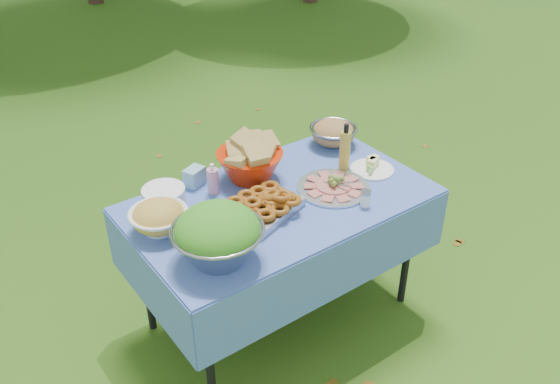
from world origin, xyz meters
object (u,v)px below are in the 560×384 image
Objects in this scene: plate_stack at (164,195)px; charcuterie_platter at (334,182)px; picnic_table at (280,259)px; bread_bowl at (250,159)px; salad_bowl at (218,235)px; oil_bottle at (345,147)px; pasta_bowl_steel at (333,132)px.

charcuterie_platter is (0.74, -0.39, 0.00)m from plate_stack.
picnic_table is 4.28× the size of bread_bowl.
bread_bowl is at bearing 45.11° from salad_bowl.
oil_bottle is at bearing -25.31° from bread_bowl.
plate_stack is 0.96m from oil_bottle.
oil_bottle is at bearing 15.83° from salad_bowl.
bread_bowl is at bearing -176.29° from pasta_bowl_steel.
salad_bowl is 0.77m from charcuterie_platter.
charcuterie_platter is at bearing -129.95° from pasta_bowl_steel.
oil_bottle is (0.17, 0.12, 0.09)m from charcuterie_platter.
plate_stack is at bearing 179.01° from pasta_bowl_steel.
charcuterie_platter is at bearing -27.82° from plate_stack.
picnic_table is at bearing -175.32° from oil_bottle.
picnic_table is at bearing 25.09° from salad_bowl.
oil_bottle reaches higher than charcuterie_platter.
plate_stack is 0.61× the size of bread_bowl.
oil_bottle is at bearing 34.58° from charcuterie_platter.
oil_bottle is (0.44, 0.04, 0.51)m from picnic_table.
plate_stack is at bearing 152.18° from charcuterie_platter.
charcuterie_platter is at bearing -17.33° from picnic_table.
bread_bowl is 1.29× the size of pasta_bowl_steel.
plate_stack is 0.47m from bread_bowl.
salad_bowl reaches higher than plate_stack.
bread_bowl reaches higher than plate_stack.
oil_bottle is at bearing -118.62° from pasta_bowl_steel.
plate_stack is at bearing 88.60° from salad_bowl.
charcuterie_platter is 0.23m from oil_bottle.
plate_stack is 0.83m from charcuterie_platter.
picnic_table is 0.55m from bread_bowl.
salad_bowl is at bearing -91.40° from plate_stack.
salad_bowl is 0.96m from oil_bottle.
bread_bowl reaches higher than picnic_table.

